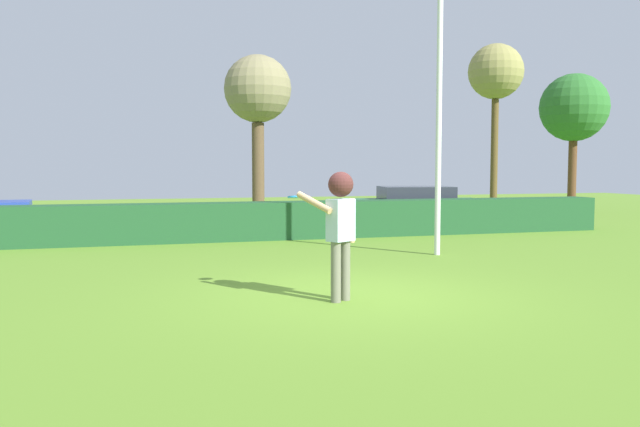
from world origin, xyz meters
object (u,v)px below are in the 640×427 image
Objects in this scene: maple_tree at (574,109)px; bare_elm_tree at (496,74)px; person at (340,218)px; parked_car_green at (416,204)px; lamppost at (439,74)px; birch_tree at (258,93)px; frisbee at (295,197)px.

bare_elm_tree is at bearing -165.40° from maple_tree.
person is 20.32m from maple_tree.
person reaches higher than parked_car_green.
parked_car_green is (5.86, 10.11, -0.47)m from person.
lamppost reaches higher than birch_tree.
bare_elm_tree is (10.70, 12.04, 3.84)m from frisbee.
birch_tree is 0.90× the size of bare_elm_tree.
bare_elm_tree is at bearing -7.77° from birch_tree.
lamppost reaches higher than frisbee.
lamppost is 10.21m from birch_tree.
lamppost is 7.37m from parked_car_green.
birch_tree is 13.00m from maple_tree.
maple_tree reaches higher than person.
birch_tree is at bearing 81.26° from frisbee.
lamppost is at bearing -138.15° from maple_tree.
person is 16.82m from bare_elm_tree.
birch_tree is (-4.29, 3.77, 3.76)m from parked_car_green.
person is 0.85m from frisbee.
lamppost is 1.20× the size of birch_tree.
bare_elm_tree is at bearing 30.56° from parked_car_green.
lamppost reaches higher than person.
parked_car_green is at bearing 59.92° from person.
birch_tree is at bearing 138.71° from parked_car_green.
maple_tree is 0.88× the size of bare_elm_tree.
frisbee is 0.04× the size of bare_elm_tree.
person is at bearing -96.44° from birch_tree.
birch_tree is at bearing 100.66° from lamppost.
maple_tree is at bearing 23.10° from parked_car_green.
maple_tree is 4.59m from bare_elm_tree.
birch_tree is 8.79m from bare_elm_tree.
frisbee is 5.59m from lamppost.
frisbee is at bearing -98.74° from birch_tree.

